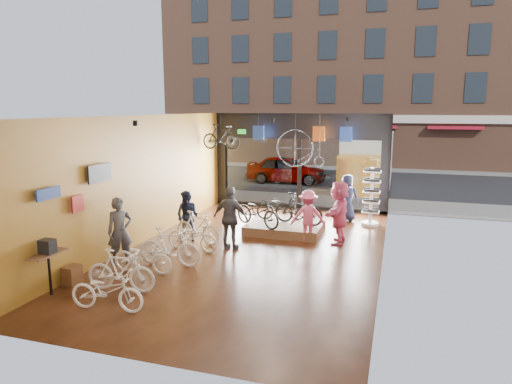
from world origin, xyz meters
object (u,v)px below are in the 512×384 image
at_px(floor_bike_5, 197,227).
at_px(customer_2, 231,218).
at_px(box_truck, 366,162).
at_px(floor_bike_1, 121,271).
at_px(display_bike_right, 282,207).
at_px(customer_1, 188,216).
at_px(customer_3, 308,216).
at_px(customer_4, 347,198).
at_px(floor_bike_0, 107,291).
at_px(display_platform, 285,228).
at_px(hung_bike, 221,137).
at_px(street_car, 286,169).
at_px(sunglasses_rack, 371,197).
at_px(display_bike_left, 258,212).
at_px(floor_bike_2, 143,257).
at_px(floor_bike_3, 170,247).
at_px(display_bike_mid, 299,209).
at_px(penny_farthing, 303,149).
at_px(customer_5, 339,212).
at_px(customer_0, 120,231).
at_px(floor_bike_4, 192,236).

height_order(floor_bike_5, customer_2, customer_2).
distance_m(box_truck, floor_bike_1, 15.24).
xyz_separation_m(display_bike_right, customer_1, (-2.37, -2.28, 0.03)).
height_order(customer_3, customer_4, customer_4).
distance_m(floor_bike_0, customer_3, 6.66).
height_order(display_platform, hung_bike, hung_bike).
bearing_deg(street_car, sunglasses_rack, -148.45).
distance_m(floor_bike_1, display_bike_left, 5.44).
relative_size(customer_1, customer_4, 0.92).
height_order(floor_bike_2, floor_bike_3, floor_bike_3).
relative_size(display_platform, display_bike_mid, 1.41).
relative_size(display_platform, customer_2, 1.31).
xyz_separation_m(box_truck, sunglasses_rack, (0.66, -7.04, -0.37)).
bearing_deg(customer_4, customer_1, 43.70).
bearing_deg(customer_3, display_bike_mid, -74.45).
bearing_deg(penny_farthing, customer_2, -103.10).
bearing_deg(display_platform, floor_bike_0, -106.61).
distance_m(display_platform, display_bike_mid, 0.79).
height_order(customer_2, customer_3, customer_2).
relative_size(display_bike_left, hung_bike, 1.15).
xyz_separation_m(customer_5, hung_bike, (-4.82, 2.67, 1.98)).
distance_m(box_truck, customer_4, 6.66).
relative_size(display_bike_mid, customer_0, 0.96).
bearing_deg(display_platform, customer_4, 51.12).
height_order(floor_bike_2, customer_2, customer_2).
relative_size(floor_bike_0, display_bike_left, 0.87).
xyz_separation_m(floor_bike_0, floor_bike_3, (-0.06, 2.74, 0.09)).
relative_size(customer_5, sunglasses_rack, 0.94).
bearing_deg(box_truck, floor_bike_3, -107.39).
distance_m(floor_bike_3, customer_5, 5.13).
xyz_separation_m(floor_bike_0, customer_0, (-1.31, 2.46, 0.47)).
distance_m(display_bike_left, customer_4, 3.73).
bearing_deg(floor_bike_2, floor_bike_5, -7.67).
relative_size(floor_bike_1, customer_4, 0.95).
xyz_separation_m(floor_bike_0, penny_farthing, (2.04, 9.21, 2.09)).
height_order(floor_bike_3, sunglasses_rack, sunglasses_rack).
height_order(floor_bike_4, penny_farthing, penny_farthing).
bearing_deg(customer_4, display_bike_mid, 59.67).
bearing_deg(street_car, floor_bike_5, -179.47).
height_order(street_car, customer_1, customer_1).
distance_m(floor_bike_5, penny_farthing, 5.37).
height_order(floor_bike_4, hung_bike, hung_bike).
relative_size(floor_bike_3, display_bike_right, 1.00).
bearing_deg(display_bike_left, display_platform, -23.08).
xyz_separation_m(customer_4, customer_5, (0.08, -2.83, 0.10)).
xyz_separation_m(box_truck, hung_bike, (-4.94, -6.80, 1.55)).
distance_m(floor_bike_0, display_bike_left, 6.27).
bearing_deg(customer_5, floor_bike_0, -30.08).
distance_m(display_platform, customer_5, 2.10).
relative_size(street_car, box_truck, 0.61).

